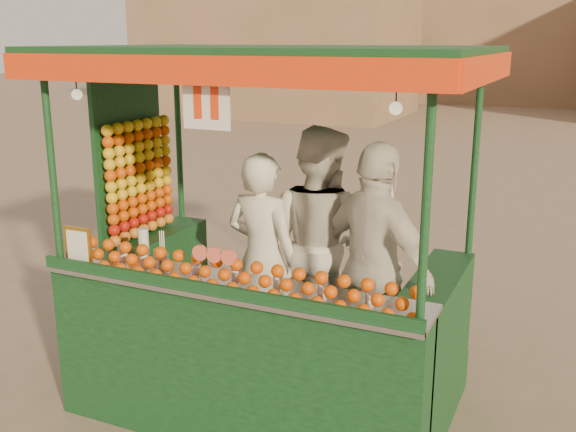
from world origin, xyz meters
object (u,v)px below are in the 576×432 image
at_px(vendor_left, 262,258).
at_px(juice_cart, 255,299).
at_px(vendor_middle, 318,242).
at_px(vendor_right, 376,267).

bearing_deg(vendor_left, juice_cart, 106.15).
relative_size(vendor_left, vendor_middle, 0.90).
bearing_deg(juice_cart, vendor_middle, 57.94).
relative_size(vendor_left, vendor_right, 0.92).
distance_m(vendor_left, vendor_middle, 0.48).
xyz_separation_m(vendor_left, vendor_right, (0.97, -0.06, 0.08)).
bearing_deg(juice_cart, vendor_left, 100.80).
bearing_deg(vendor_middle, vendor_left, 53.27).
bearing_deg(vendor_middle, juice_cart, 72.06).
height_order(vendor_left, vendor_middle, vendor_middle).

